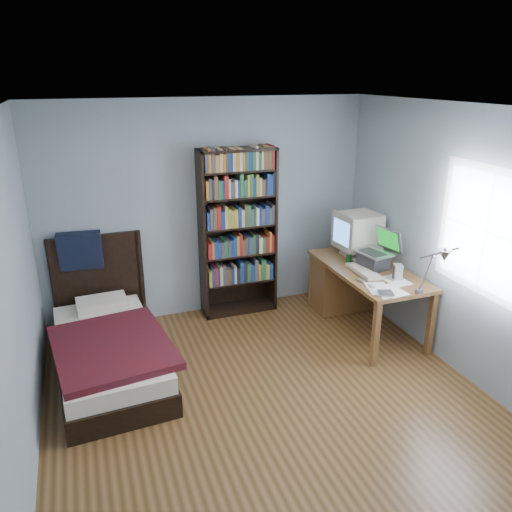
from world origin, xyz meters
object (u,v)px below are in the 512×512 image
Objects in this scene: speaker at (398,272)px; crt_monitor at (357,231)px; keyboard at (364,271)px; desk_lamp at (441,259)px; bed at (108,345)px; soda_can at (349,258)px; desk at (347,281)px; laptop at (375,258)px; bookshelf at (238,233)px.

crt_monitor is at bearing 110.11° from speaker.
crt_monitor is 1.08× the size of keyboard.
desk_lamp reaches higher than speaker.
speaker reaches higher than keyboard.
soda_can is at bearing 2.11° from bed.
desk is at bearing -178.28° from crt_monitor.
crt_monitor is 0.25× the size of bed.
desk_lamp reaches higher than crt_monitor.
laptop reaches higher than speaker.
bookshelf is 1.92m from bed.
speaker is at bearing -88.50° from crt_monitor.
crt_monitor is at bearing 5.92° from bed.
speaker is at bearing -68.83° from soda_can.
crt_monitor reaches higher than laptop.
bookshelf is 0.97× the size of bed.
bed is (-2.88, -0.30, -0.76)m from crt_monitor.
desk is at bearing 98.14° from laptop.
keyboard is (-0.12, -0.51, 0.33)m from desk.
desk_lamp reaches higher than soda_can.
crt_monitor is at bearing -21.03° from bookshelf.
bookshelf is (-1.19, 2.02, -0.24)m from desk_lamp.
laptop is 1.16m from desk_lamp.
crt_monitor is 0.83× the size of desk_lamp.
bed is (-2.67, -0.10, -0.52)m from soda_can.
laptop is (-0.03, -0.44, -0.17)m from crt_monitor.
keyboard reaches higher than desk.
bed reaches higher than keyboard.
desk_lamp is (-0.01, -1.52, 0.81)m from desk.
crt_monitor reaches higher than soda_can.
bookshelf is at bearing 158.97° from crt_monitor.
desk_lamp is 3.72× the size of speaker.
bookshelf is at bearing 26.49° from bed.
bookshelf is (-1.08, 0.70, 0.20)m from soda_can.
soda_can is at bearing 90.71° from keyboard.
laptop is 0.22× the size of bed.
desk is at bearing 58.66° from soda_can.
desk_lamp is (-0.07, -1.09, 0.37)m from laptop.
bookshelf reaches higher than laptop.
keyboard is 0.36m from speaker.
speaker is 3.00m from bed.
soda_can is at bearing -121.34° from desk.
bed is at bearing -173.95° from desk.
laptop is at bearing -52.28° from soda_can.
speaker is 1.53× the size of soda_can.
laptop is 1.57m from bookshelf.
desk is 0.89m from speaker.
speaker is at bearing -82.11° from desk.
desk is at bearing 77.11° from keyboard.
keyboard is 2.85× the size of speaker.
laptop reaches higher than bed.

